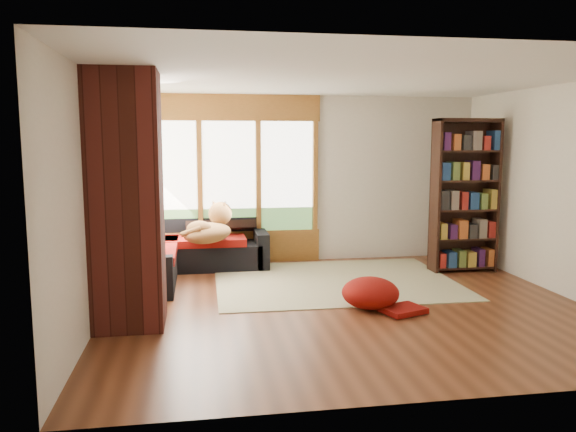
{
  "coord_description": "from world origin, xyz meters",
  "views": [
    {
      "loc": [
        -1.68,
        -6.19,
        1.91
      ],
      "look_at": [
        -0.55,
        0.81,
        0.95
      ],
      "focal_mm": 35.0,
      "sensor_mm": 36.0,
      "label": 1
    }
  ],
  "objects_px": {
    "bookshelf": "(465,196)",
    "dog_brindle": "(142,230)",
    "area_rug": "(335,281)",
    "pouf": "(370,292)",
    "sectional_sofa": "(180,255)",
    "brick_chimney": "(127,201)",
    "dog_tan": "(211,221)"
  },
  "relations": [
    {
      "from": "bookshelf",
      "to": "dog_brindle",
      "type": "height_order",
      "value": "bookshelf"
    },
    {
      "from": "area_rug",
      "to": "pouf",
      "type": "distance_m",
      "value": 1.27
    },
    {
      "from": "sectional_sofa",
      "to": "pouf",
      "type": "relative_size",
      "value": 3.35
    },
    {
      "from": "area_rug",
      "to": "dog_brindle",
      "type": "height_order",
      "value": "dog_brindle"
    },
    {
      "from": "area_rug",
      "to": "bookshelf",
      "type": "xyz_separation_m",
      "value": [
        2.01,
        0.33,
        1.1
      ]
    },
    {
      "from": "brick_chimney",
      "to": "area_rug",
      "type": "relative_size",
      "value": 0.81
    },
    {
      "from": "area_rug",
      "to": "dog_tan",
      "type": "relative_size",
      "value": 3.26
    },
    {
      "from": "bookshelf",
      "to": "dog_brindle",
      "type": "relative_size",
      "value": 2.38
    },
    {
      "from": "bookshelf",
      "to": "dog_tan",
      "type": "bearing_deg",
      "value": 175.65
    },
    {
      "from": "bookshelf",
      "to": "brick_chimney",
      "type": "bearing_deg",
      "value": -159.02
    },
    {
      "from": "pouf",
      "to": "dog_tan",
      "type": "height_order",
      "value": "dog_tan"
    },
    {
      "from": "sectional_sofa",
      "to": "pouf",
      "type": "bearing_deg",
      "value": -38.52
    },
    {
      "from": "area_rug",
      "to": "bookshelf",
      "type": "height_order",
      "value": "bookshelf"
    },
    {
      "from": "dog_brindle",
      "to": "pouf",
      "type": "bearing_deg",
      "value": -131.85
    },
    {
      "from": "brick_chimney",
      "to": "area_rug",
      "type": "height_order",
      "value": "brick_chimney"
    },
    {
      "from": "brick_chimney",
      "to": "pouf",
      "type": "distance_m",
      "value": 2.87
    },
    {
      "from": "brick_chimney",
      "to": "dog_brindle",
      "type": "height_order",
      "value": "brick_chimney"
    },
    {
      "from": "brick_chimney",
      "to": "pouf",
      "type": "bearing_deg",
      "value": 3.6
    },
    {
      "from": "brick_chimney",
      "to": "bookshelf",
      "type": "height_order",
      "value": "brick_chimney"
    },
    {
      "from": "sectional_sofa",
      "to": "dog_brindle",
      "type": "height_order",
      "value": "dog_brindle"
    },
    {
      "from": "sectional_sofa",
      "to": "bookshelf",
      "type": "xyz_separation_m",
      "value": [
        4.09,
        -0.31,
        0.81
      ]
    },
    {
      "from": "pouf",
      "to": "dog_tan",
      "type": "relative_size",
      "value": 0.67
    },
    {
      "from": "brick_chimney",
      "to": "dog_brindle",
      "type": "relative_size",
      "value": 2.79
    },
    {
      "from": "brick_chimney",
      "to": "dog_tan",
      "type": "distance_m",
      "value": 2.26
    },
    {
      "from": "dog_tan",
      "to": "dog_brindle",
      "type": "bearing_deg",
      "value": 160.18
    },
    {
      "from": "sectional_sofa",
      "to": "area_rug",
      "type": "height_order",
      "value": "sectional_sofa"
    },
    {
      "from": "bookshelf",
      "to": "pouf",
      "type": "distance_m",
      "value": 2.63
    },
    {
      "from": "pouf",
      "to": "dog_brindle",
      "type": "height_order",
      "value": "dog_brindle"
    },
    {
      "from": "bookshelf",
      "to": "pouf",
      "type": "relative_size",
      "value": 3.38
    },
    {
      "from": "sectional_sofa",
      "to": "bookshelf",
      "type": "height_order",
      "value": "bookshelf"
    },
    {
      "from": "dog_brindle",
      "to": "sectional_sofa",
      "type": "bearing_deg",
      "value": -53.81
    },
    {
      "from": "area_rug",
      "to": "sectional_sofa",
      "type": "bearing_deg",
      "value": 163.13
    }
  ]
}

